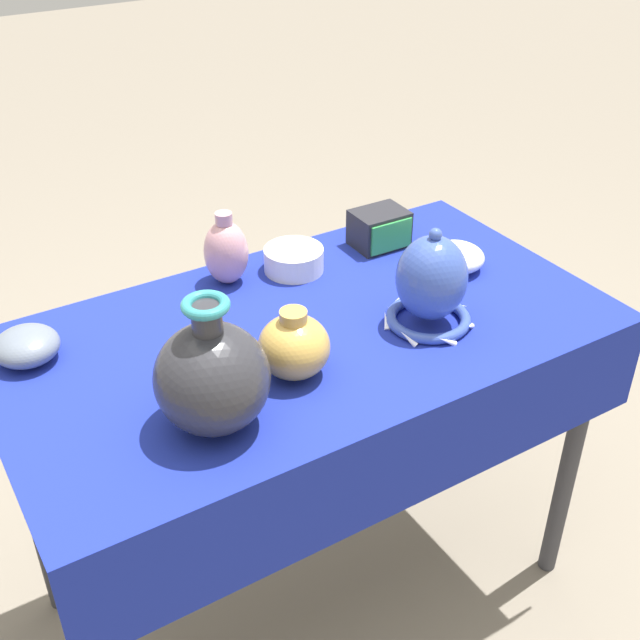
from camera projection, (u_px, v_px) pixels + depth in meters
The scene contains 10 objects.
ground_plane at pixel (309, 583), 2.06m from camera, with size 14.00×14.00×0.00m, color gray.
display_table at pixel (310, 364), 1.66m from camera, with size 1.24×0.68×0.79m.
vase_tall_bulbous at pixel (212, 376), 1.32m from camera, with size 0.19×0.19×0.25m.
vase_dome_bell at pixel (431, 285), 1.59m from camera, with size 0.19×0.19×0.22m.
mosaic_tile_box at pixel (380, 229), 1.90m from camera, with size 0.13×0.10×0.09m.
bowl_shallow_slate at pixel (26, 346), 1.51m from camera, with size 0.12×0.12×0.07m, color slate.
bowl_shallow_porcelain at pixel (456, 257), 1.81m from camera, with size 0.13×0.13×0.06m, color white.
pot_squat_ivory at pixel (294, 260), 1.81m from camera, with size 0.14×0.14×0.05m, color white.
jar_round_ochre at pixel (294, 346), 1.46m from camera, with size 0.13×0.13×0.14m.
jar_round_rose at pixel (226, 252), 1.74m from camera, with size 0.10×0.10×0.17m.
Camera 1 is at (-0.69, -1.17, 1.69)m, focal length 45.00 mm.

